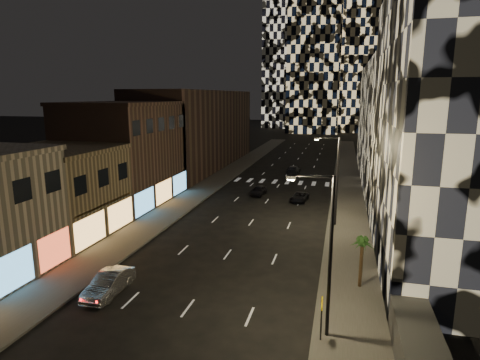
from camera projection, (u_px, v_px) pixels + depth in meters
The scene contains 18 objects.
sidewalk_left at pixel (220, 178), 64.60m from camera, with size 4.00×120.00×0.15m, color #47443F.
sidewalk_right at pixel (348, 185), 59.74m from camera, with size 4.00×120.00×0.15m, color #47443F.
curb_left at pixel (232, 179), 64.09m from camera, with size 0.20×120.00×0.15m, color #4C4C47.
curb_right at pixel (333, 184), 60.25m from camera, with size 0.20×120.00×0.15m, color #4C4C47.
retail_tan at pixel (58, 194), 38.00m from camera, with size 10.00×10.00×8.00m, color #7A6749.
retail_brown at pixel (125, 154), 49.44m from camera, with size 10.00×15.00×12.00m, color #51372E.
retail_filler_left at pixel (199, 129), 74.35m from camera, with size 10.00×40.00×14.00m, color #51372E.
midrise_base at pixel (378, 232), 34.71m from camera, with size 0.60×25.00×3.00m, color #383838.
plinth_right at pixel (420, 356), 19.01m from camera, with size 2.00×8.00×2.00m, color #383838.
midrise_filler_right at pixel (417, 123), 62.10m from camera, with size 16.00×40.00×18.00m, color #232326.
streetlight_near at pixel (326, 246), 21.13m from camera, with size 2.55×0.25×9.00m.
streetlight_far at pixel (335, 175), 40.09m from camera, with size 2.55×0.25×9.00m.
car_silver_parked at pixel (109, 284), 26.86m from camera, with size 1.58×4.54×1.50m, color #929297.
car_dark_midlane at pixel (259, 190), 53.76m from camera, with size 1.52×3.78×1.29m, color black.
car_dark_oncoming at pixel (294, 170), 68.58m from camera, with size 1.92×4.71×1.37m, color black.
car_dark_rightlane at pixel (299, 197), 50.58m from camera, with size 1.85×4.02×1.12m, color black.
ped_sign at pixel (322, 311), 21.32m from camera, with size 0.08×0.86×2.57m.
palm_tree at pixel (362, 246), 27.20m from camera, with size 1.81×1.84×3.60m.
Camera 1 is at (8.90, -10.47, 13.09)m, focal length 30.00 mm.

